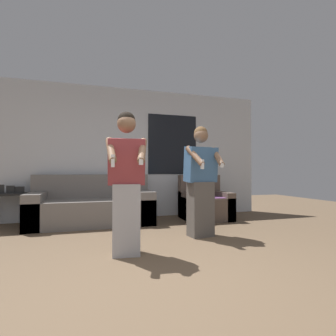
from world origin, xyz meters
The scene contains 7 objects.
ground_plane centered at (0.00, 0.00, 0.00)m, with size 14.00×14.00×0.00m, color brown.
wall_back centered at (0.02, 3.28, 1.35)m, with size 6.46×0.07×2.70m.
couch centered at (-0.46, 2.77, 0.31)m, with size 2.15×0.96×0.90m.
armchair centered at (1.71, 2.62, 0.30)m, with size 0.88×0.84×0.88m.
side_table centered at (-1.87, 3.03, 0.49)m, with size 0.56×0.38×0.73m.
person_left centered at (-0.12, 0.79, 0.83)m, with size 0.47×0.52×1.64m.
person_right centered at (1.06, 1.34, 0.81)m, with size 0.52×0.51×1.63m.
Camera 1 is at (-0.52, -2.22, 0.95)m, focal length 28.00 mm.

